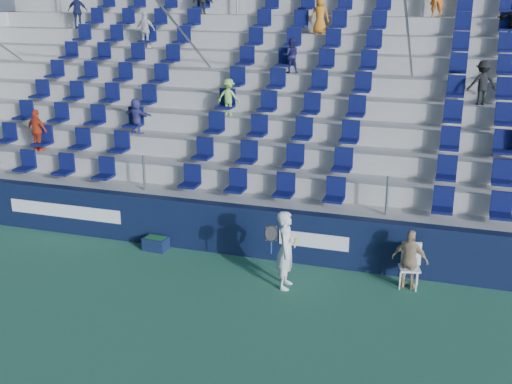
# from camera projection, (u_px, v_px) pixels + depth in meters

# --- Properties ---
(ground) EXTENTS (70.00, 70.00, 0.00)m
(ground) POSITION_uv_depth(u_px,v_px,m) (201.00, 317.00, 12.34)
(ground) COLOR #307052
(ground) RESTS_ON ground
(sponsor_wall) EXTENTS (24.00, 0.32, 1.20)m
(sponsor_wall) POSITION_uv_depth(u_px,v_px,m) (253.00, 232.00, 15.01)
(sponsor_wall) COLOR #0D1632
(sponsor_wall) RESTS_ON ground
(grandstand) EXTENTS (24.00, 8.17, 6.63)m
(grandstand) POSITION_uv_depth(u_px,v_px,m) (306.00, 125.00, 19.16)
(grandstand) COLOR #A9A9A4
(grandstand) RESTS_ON ground
(tennis_player) EXTENTS (0.69, 0.66, 1.69)m
(tennis_player) POSITION_uv_depth(u_px,v_px,m) (286.00, 250.00, 13.34)
(tennis_player) COLOR silver
(tennis_player) RESTS_ON ground
(line_judge_chair) EXTENTS (0.50, 0.52, 0.95)m
(line_judge_chair) POSITION_uv_depth(u_px,v_px,m) (410.00, 262.00, 13.50)
(line_judge_chair) COLOR white
(line_judge_chair) RESTS_ON ground
(line_judge) EXTENTS (0.81, 0.45, 1.30)m
(line_judge) POSITION_uv_depth(u_px,v_px,m) (410.00, 260.00, 13.33)
(line_judge) COLOR tan
(line_judge) RESTS_ON ground
(ball_bin) EXTENTS (0.60, 0.41, 0.32)m
(ball_bin) POSITION_uv_depth(u_px,v_px,m) (156.00, 243.00, 15.46)
(ball_bin) COLOR #101C3C
(ball_bin) RESTS_ON ground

